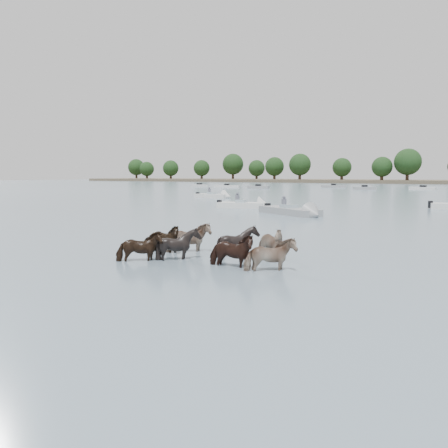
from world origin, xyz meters
The scene contains 8 objects.
ground centered at (0.00, 0.00, 0.00)m, with size 400.00×400.00×0.00m, color slate.
shoreline centered at (-70.00, 150.00, 0.50)m, with size 160.00×30.00×1.00m, color #4C4233.
pony_herd centered at (1.57, 2.11, 0.39)m, with size 6.38×4.50×1.36m.
motorboat_a centered at (-8.22, 23.45, 0.23)m, with size 4.67×2.60×1.92m.
motorboat_b centered at (-2.26, 19.18, 0.22)m, with size 5.96×4.43×1.92m.
motorboat_f centered at (-19.46, 36.24, 0.23)m, with size 4.87×1.66×1.92m.
distant_flotilla centered at (0.60, 77.20, 0.26)m, with size 105.87×27.31×0.93m.
treeline centered at (-69.73, 150.17, 6.02)m, with size 144.61×20.79×11.49m.
Camera 1 is at (9.89, -10.55, 2.84)m, focal length 36.54 mm.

